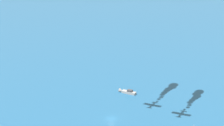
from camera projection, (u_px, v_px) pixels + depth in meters
The scene contains 2 objects.
ground_plane at pixel (111, 119), 156.60m from camera, with size 2000.00×2000.00×0.00m, color #1E517A.
motorboat_trailing at pixel (127, 92), 181.65m from camera, with size 8.43×4.37×2.37m.
Camera 1 is at (-104.28, 96.97, 68.69)m, focal length 64.22 mm.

